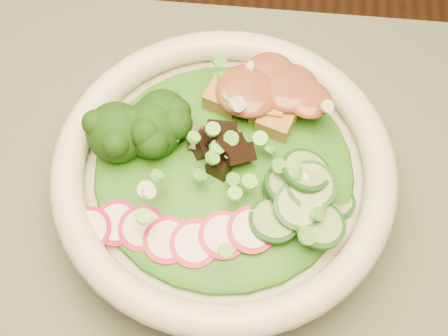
# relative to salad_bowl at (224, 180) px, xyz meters

# --- Properties ---
(salad_bowl) EXTENTS (0.28, 0.28, 0.07)m
(salad_bowl) POSITION_rel_salad_bowl_xyz_m (0.00, 0.00, 0.00)
(salad_bowl) COLOR silver
(salad_bowl) RESTS_ON dining_table
(lettuce_bed) EXTENTS (0.21, 0.21, 0.02)m
(lettuce_bed) POSITION_rel_salad_bowl_xyz_m (0.00, 0.00, 0.02)
(lettuce_bed) COLOR #175612
(lettuce_bed) RESTS_ON salad_bowl
(broccoli_florets) EXTENTS (0.10, 0.09, 0.04)m
(broccoli_florets) POSITION_rel_salad_bowl_xyz_m (-0.06, 0.02, 0.04)
(broccoli_florets) COLOR black
(broccoli_florets) RESTS_ON salad_bowl
(radish_slices) EXTENTS (0.12, 0.07, 0.02)m
(radish_slices) POSITION_rel_salad_bowl_xyz_m (-0.03, -0.06, 0.03)
(radish_slices) COLOR #A90D39
(radish_slices) RESTS_ON salad_bowl
(cucumber_slices) EXTENTS (0.09, 0.09, 0.04)m
(cucumber_slices) POSITION_rel_salad_bowl_xyz_m (0.06, -0.03, 0.03)
(cucumber_slices) COLOR #7BA95D
(cucumber_slices) RESTS_ON salad_bowl
(mushroom_heap) EXTENTS (0.09, 0.09, 0.04)m
(mushroom_heap) POSITION_rel_salad_bowl_xyz_m (0.01, 0.01, 0.04)
(mushroom_heap) COLOR black
(mushroom_heap) RESTS_ON salad_bowl
(tofu_cubes) EXTENTS (0.11, 0.09, 0.04)m
(tofu_cubes) POSITION_rel_salad_bowl_xyz_m (0.03, 0.06, 0.03)
(tofu_cubes) COLOR olive
(tofu_cubes) RESTS_ON salad_bowl
(peanut_sauce) EXTENTS (0.07, 0.06, 0.02)m
(peanut_sauce) POSITION_rel_salad_bowl_xyz_m (0.03, 0.06, 0.05)
(peanut_sauce) COLOR brown
(peanut_sauce) RESTS_ON tofu_cubes
(scallion_garnish) EXTENTS (0.20, 0.20, 0.02)m
(scallion_garnish) POSITION_rel_salad_bowl_xyz_m (0.00, 0.00, 0.05)
(scallion_garnish) COLOR #58B841
(scallion_garnish) RESTS_ON salad_bowl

